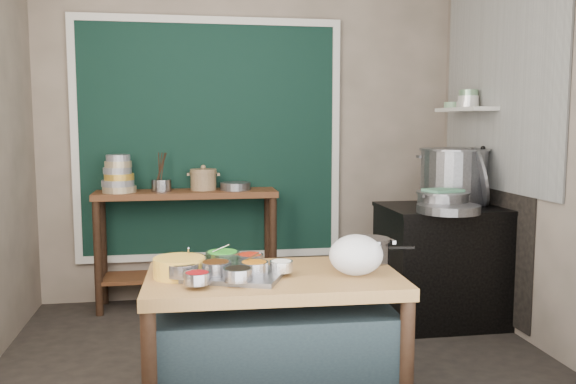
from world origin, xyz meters
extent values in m
cube|color=#29241F|center=(0.00, 0.00, -0.01)|extent=(3.50, 3.00, 0.02)
cube|color=gray|center=(0.00, 1.51, 1.40)|extent=(3.50, 0.02, 2.80)
cube|color=gray|center=(1.76, 0.00, 1.40)|extent=(0.02, 3.00, 2.80)
cube|color=black|center=(-0.35, 1.47, 1.35)|extent=(2.10, 0.02, 1.90)
cube|color=#B2B2AA|center=(1.74, 0.55, 1.85)|extent=(0.02, 1.70, 1.70)
cube|color=black|center=(1.74, 0.65, 0.70)|extent=(0.01, 1.30, 1.30)
cube|color=beige|center=(1.63, 0.85, 1.60)|extent=(0.22, 0.70, 0.03)
cube|color=brown|center=(-0.13, -0.75, 0.38)|extent=(1.27, 0.76, 0.75)
cube|color=#563118|center=(-0.55, 1.28, 0.47)|extent=(1.45, 0.40, 0.95)
cube|color=black|center=(1.35, 0.55, 0.42)|extent=(0.90, 0.68, 0.85)
cube|color=black|center=(1.35, 0.55, 0.86)|extent=(0.92, 0.69, 0.03)
cube|color=gray|center=(-0.35, -0.76, 0.76)|extent=(0.61, 0.53, 0.02)
cylinder|color=gray|center=(-0.37, -0.61, 0.81)|extent=(0.17, 0.17, 0.07)
cylinder|color=gray|center=(-0.54, -0.64, 0.80)|extent=(0.15, 0.15, 0.06)
cylinder|color=gray|center=(-0.58, -0.79, 0.80)|extent=(0.16, 0.16, 0.06)
cylinder|color=gray|center=(-0.32, -0.92, 0.80)|extent=(0.14, 0.14, 0.06)
cylinder|color=gray|center=(-0.23, -0.81, 0.80)|extent=(0.14, 0.14, 0.06)
cylinder|color=gray|center=(-0.51, -0.95, 0.80)|extent=(0.12, 0.12, 0.05)
cylinder|color=gray|center=(-0.42, -0.79, 0.80)|extent=(0.15, 0.15, 0.06)
cylinder|color=silver|center=(-0.10, -0.79, 0.80)|extent=(0.12, 0.12, 0.05)
cylinder|color=gray|center=(-0.24, -0.63, 0.80)|extent=(0.14, 0.14, 0.06)
cylinder|color=orange|center=(-0.59, -0.73, 0.80)|extent=(0.26, 0.26, 0.10)
ellipsoid|color=white|center=(0.27, -0.83, 0.85)|extent=(0.30, 0.26, 0.20)
ellipsoid|color=white|center=(0.28, -0.71, 0.83)|extent=(0.21, 0.18, 0.15)
cylinder|color=tan|center=(-1.07, 1.25, 0.97)|extent=(0.26, 0.26, 0.05)
cylinder|color=gray|center=(-1.07, 1.25, 1.02)|extent=(0.25, 0.25, 0.05)
cylinder|color=gold|center=(-1.07, 1.25, 1.07)|extent=(0.23, 0.23, 0.05)
cylinder|color=gray|center=(-1.07, 1.25, 1.12)|extent=(0.22, 0.22, 0.05)
cylinder|color=tan|center=(-1.07, 1.25, 1.17)|extent=(0.21, 0.21, 0.05)
cylinder|color=gray|center=(-1.07, 1.25, 1.22)|extent=(0.19, 0.19, 0.05)
cylinder|color=gray|center=(-0.75, 1.26, 1.00)|extent=(0.21, 0.21, 0.10)
cylinder|color=gray|center=(-0.15, 1.27, 0.98)|extent=(0.28, 0.28, 0.06)
cylinder|color=gray|center=(1.60, 0.52, 1.10)|extent=(0.22, 0.46, 0.44)
cube|color=#599472|center=(1.27, 0.42, 1.01)|extent=(0.29, 0.25, 0.02)
cylinder|color=gray|center=(1.23, 0.23, 0.91)|extent=(0.57, 0.57, 0.06)
cylinder|color=silver|center=(1.63, 0.81, 1.64)|extent=(0.17, 0.17, 0.05)
cylinder|color=silver|center=(1.63, 0.81, 1.68)|extent=(0.16, 0.16, 0.05)
cylinder|color=gray|center=(1.63, 0.81, 1.73)|extent=(0.15, 0.15, 0.05)
cylinder|color=gray|center=(1.63, 1.10, 1.64)|extent=(0.15, 0.15, 0.05)
camera|label=1|loc=(-0.55, -3.67, 1.50)|focal=38.00mm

